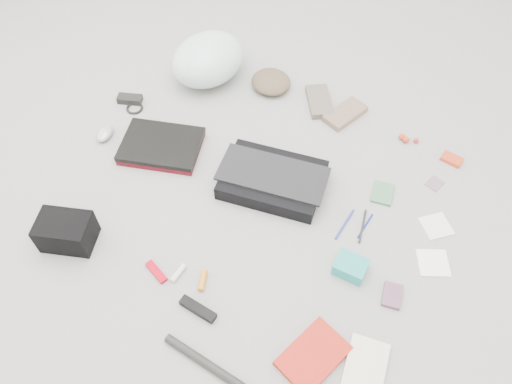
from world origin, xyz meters
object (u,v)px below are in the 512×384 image
at_px(laptop, 161,144).
at_px(book_red, 313,356).
at_px(camera_bag, 66,232).
at_px(bike_helmet, 208,59).
at_px(messenger_bag, 273,180).
at_px(accordion_wallet, 350,267).

height_order(laptop, book_red, laptop).
xyz_separation_m(laptop, camera_bag, (-0.07, -0.53, 0.03)).
bearing_deg(bike_helmet, laptop, -66.34).
distance_m(messenger_bag, camera_bag, 0.79).
bearing_deg(book_red, camera_bag, -160.24).
relative_size(messenger_bag, laptop, 1.20).
bearing_deg(bike_helmet, camera_bag, -72.33).
bearing_deg(book_red, laptop, 169.57).
relative_size(messenger_bag, bike_helmet, 1.07).
bearing_deg(book_red, accordion_wallet, 110.18).
relative_size(camera_bag, book_red, 0.86).
bearing_deg(messenger_bag, accordion_wallet, -37.14).
bearing_deg(camera_bag, messenger_bag, 27.07).
height_order(book_red, accordion_wallet, accordion_wallet).
relative_size(camera_bag, accordion_wallet, 1.73).
xyz_separation_m(messenger_bag, laptop, (-0.50, -0.02, 0.00)).
bearing_deg(camera_bag, accordion_wallet, 1.00).
height_order(laptop, accordion_wallet, accordion_wallet).
bearing_deg(messenger_bag, bike_helmet, 132.13).
bearing_deg(accordion_wallet, book_red, -88.73).
relative_size(bike_helmet, camera_bag, 1.94).
bearing_deg(bike_helmet, messenger_bag, -21.35).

